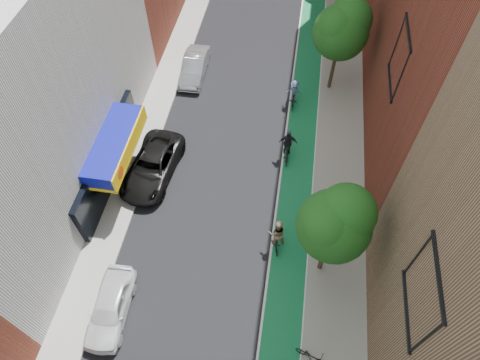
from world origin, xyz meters
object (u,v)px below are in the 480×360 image
at_px(parked_car_white, 110,307).
at_px(parked_car_silver, 194,67).
at_px(cyclist_lane_near, 277,236).
at_px(cyclist_lane_far, 294,95).
at_px(cyclist_lane_mid, 287,148).
at_px(parked_car_black, 152,166).

distance_m(parked_car_white, parked_car_silver, 17.89).
relative_size(parked_car_white, parked_car_silver, 0.95).
height_order(cyclist_lane_near, cyclist_lane_far, cyclist_lane_near).
height_order(parked_car_silver, cyclist_lane_near, cyclist_lane_near).
relative_size(cyclist_lane_near, cyclist_lane_mid, 1.00).
bearing_deg(parked_car_silver, cyclist_lane_near, -61.48).
bearing_deg(parked_car_black, parked_car_silver, 92.96).
bearing_deg(cyclist_lane_far, parked_car_white, 64.74).
xyz_separation_m(cyclist_lane_near, cyclist_lane_mid, (-0.00, 6.24, -0.16)).
height_order(parked_car_white, cyclist_lane_mid, cyclist_lane_mid).
relative_size(parked_car_black, cyclist_lane_far, 2.83).
bearing_deg(cyclist_lane_near, parked_car_silver, -73.11).
relative_size(parked_car_silver, cyclist_lane_near, 1.98).
relative_size(parked_car_silver, cyclist_lane_far, 2.29).
xyz_separation_m(parked_car_silver, cyclist_lane_near, (7.32, -12.95, 0.29)).
relative_size(parked_car_white, cyclist_lane_near, 1.89).
distance_m(parked_car_silver, cyclist_lane_far, 7.57).
bearing_deg(parked_car_black, cyclist_lane_near, -19.16).
xyz_separation_m(parked_car_black, cyclist_lane_far, (7.80, 7.38, 0.07)).
distance_m(parked_car_white, cyclist_lane_mid, 13.44).
height_order(cyclist_lane_near, cyclist_lane_mid, cyclist_lane_mid).
distance_m(parked_car_black, cyclist_lane_mid, 8.22).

